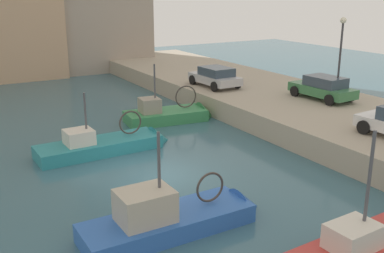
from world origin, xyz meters
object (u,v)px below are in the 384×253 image
fishing_boat_teal (108,149)px  fishing_boat_green (172,119)px  fishing_boat_blue (177,224)px  fishing_boat_red (378,249)px  quay_streetlamp (341,45)px  parked_car_green (323,88)px  parked_car_silver (215,77)px

fishing_boat_teal → fishing_boat_green: bearing=31.6°
fishing_boat_blue → fishing_boat_red: size_ratio=0.93×
fishing_boat_blue → fishing_boat_teal: size_ratio=0.96×
fishing_boat_green → fishing_boat_teal: 6.13m
fishing_boat_green → quay_streetlamp: 10.64m
parked_car_green → fishing_boat_teal: bearing=176.0°
fishing_boat_red → fishing_boat_teal: size_ratio=1.04×
parked_car_silver → quay_streetlamp: quay_streetlamp is taller
fishing_boat_teal → quay_streetlamp: (13.66, -1.61, 4.36)m
fishing_boat_teal → quay_streetlamp: bearing=-6.7°
fishing_boat_red → quay_streetlamp: 15.30m
fishing_boat_red → parked_car_green: fishing_boat_red is taller
quay_streetlamp → parked_car_green: bearing=121.3°
fishing_boat_blue → parked_car_silver: size_ratio=1.64×
fishing_boat_red → fishing_boat_teal: fishing_boat_red is taller
fishing_boat_red → parked_car_silver: 18.96m
parked_car_green → fishing_boat_green: bearing=152.8°
fishing_boat_green → fishing_boat_red: bearing=-94.9°
fishing_boat_teal → fishing_boat_blue: bearing=-94.5°
parked_car_silver → parked_car_green: parked_car_green is taller
parked_car_silver → quay_streetlamp: (3.97, -7.03, 2.57)m
quay_streetlamp → fishing_boat_red: bearing=-131.8°
fishing_boat_red → quay_streetlamp: quay_streetlamp is taller
fishing_boat_blue → parked_car_green: fishing_boat_blue is taller
fishing_boat_green → parked_car_silver: (4.46, 2.21, 1.78)m
fishing_boat_green → fishing_boat_teal: bearing=-148.4°
fishing_boat_blue → parked_car_silver: fishing_boat_blue is taller
fishing_boat_teal → quay_streetlamp: size_ratio=1.40×
fishing_boat_blue → fishing_boat_teal: (0.65, 8.31, -0.08)m
fishing_boat_teal → parked_car_green: 13.39m
fishing_boat_green → parked_car_green: 9.19m
fishing_boat_green → parked_car_silver: size_ratio=1.43×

